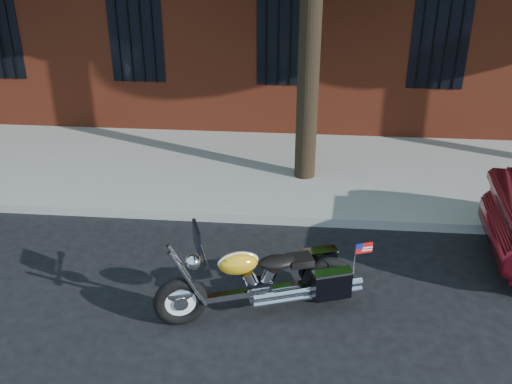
{
  "coord_description": "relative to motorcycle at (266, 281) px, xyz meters",
  "views": [
    {
      "loc": [
        0.51,
        -6.38,
        4.25
      ],
      "look_at": [
        -0.17,
        0.8,
        0.79
      ],
      "focal_mm": 40.0,
      "sensor_mm": 36.0,
      "label": 1
    }
  ],
  "objects": [
    {
      "name": "curb",
      "position": [
        -0.11,
        2.22,
        -0.35
      ],
      "size": [
        40.0,
        0.16,
        0.15
      ],
      "primitive_type": "cube",
      "color": "gray",
      "rests_on": "ground"
    },
    {
      "name": "sidewalk",
      "position": [
        -0.11,
        4.1,
        -0.35
      ],
      "size": [
        40.0,
        3.6,
        0.15
      ],
      "primitive_type": "cube",
      "color": "gray",
      "rests_on": "ground"
    },
    {
      "name": "ground",
      "position": [
        -0.11,
        0.84,
        -0.43
      ],
      "size": [
        120.0,
        120.0,
        0.0
      ],
      "primitive_type": "plane",
      "color": "black",
      "rests_on": "ground"
    },
    {
      "name": "motorcycle",
      "position": [
        0.0,
        0.0,
        0.0
      ],
      "size": [
        2.47,
        1.21,
        1.26
      ],
      "rotation": [
        0.0,
        0.0,
        0.34
      ],
      "color": "black",
      "rests_on": "ground"
    }
  ]
}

